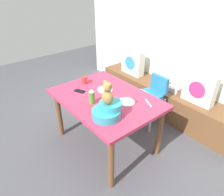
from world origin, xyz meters
name	(u,v)px	position (x,y,z in m)	size (l,w,h in m)	color
ground_plane	(107,143)	(0.00, 0.00, 0.00)	(8.00, 8.00, 0.00)	#4C4C51
back_wall	(184,32)	(0.00, 1.50, 1.30)	(4.40, 0.10, 2.60)	silver
window_bench	(164,100)	(0.00, 1.23, 0.23)	(2.60, 0.44, 0.46)	brown
pillow_floral_left	(133,62)	(-0.75, 1.21, 0.68)	(0.44, 0.15, 0.44)	white
pillow_floral_right	(200,88)	(0.56, 1.21, 0.68)	(0.44, 0.15, 0.44)	white
book_stack	(174,89)	(0.15, 1.23, 0.50)	(0.20, 0.14, 0.07)	beige
dining_table	(106,104)	(0.00, 0.00, 0.64)	(1.32, 0.95, 0.74)	#B73351
highchair	(152,95)	(0.09, 0.79, 0.52)	(0.34, 0.47, 0.79)	#2672B2
infant_seat_teal	(108,111)	(0.33, -0.23, 0.81)	(0.30, 0.33, 0.16)	teal
teddy_bear	(107,94)	(0.33, -0.23, 1.02)	(0.13, 0.12, 0.25)	olive
ketchup_bottle	(92,97)	(0.01, -0.21, 0.83)	(0.07, 0.07, 0.18)	#4C8C33
coffee_mug	(85,80)	(-0.48, 0.01, 0.79)	(0.12, 0.08, 0.09)	#9E332D
dinner_plate_near	(126,102)	(0.25, 0.11, 0.75)	(0.20, 0.20, 0.01)	white
dinner_plate_far	(105,89)	(-0.15, 0.11, 0.75)	(0.20, 0.20, 0.01)	white
cell_phone	(80,91)	(-0.33, -0.17, 0.74)	(0.07, 0.14, 0.01)	black
table_fork	(148,103)	(0.42, 0.30, 0.74)	(0.02, 0.17, 0.01)	silver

